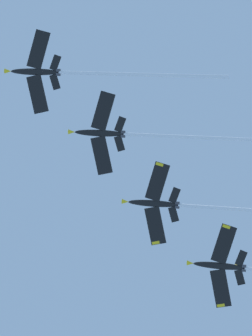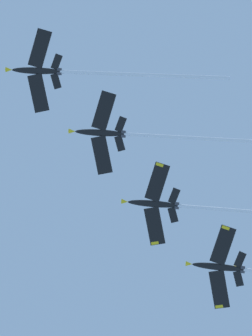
% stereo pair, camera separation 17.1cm
% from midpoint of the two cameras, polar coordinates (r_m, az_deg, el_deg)
% --- Properties ---
extents(jet_lead, '(20.20, 52.82, 9.91)m').
position_cam_midpoint_polar(jet_lead, '(162.63, -4.47, 7.98)').
color(jet_lead, black).
extents(jet_second, '(20.20, 50.45, 9.14)m').
position_cam_midpoint_polar(jet_second, '(160.65, 0.59, 2.83)').
color(jet_second, black).
extents(jet_third, '(20.20, 53.02, 10.05)m').
position_cam_midpoint_polar(jet_third, '(160.56, 5.42, -3.19)').
color(jet_third, black).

